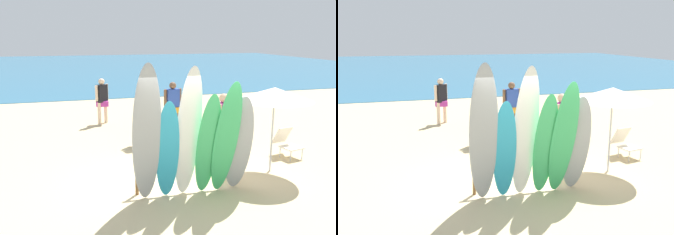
% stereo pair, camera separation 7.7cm
% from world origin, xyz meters
% --- Properties ---
extents(ground, '(60.00, 60.00, 0.00)m').
position_xyz_m(ground, '(0.00, 14.00, 0.00)').
color(ground, '#D3BC8C').
extents(ocean_water, '(60.00, 40.00, 0.02)m').
position_xyz_m(ocean_water, '(0.00, 31.58, 0.01)').
color(ocean_water, teal).
rests_on(ocean_water, ground).
extents(surfboard_rack, '(2.38, 0.07, 0.66)m').
position_xyz_m(surfboard_rack, '(0.00, 0.00, 0.51)').
color(surfboard_rack, brown).
rests_on(surfboard_rack, ground).
extents(surfboard_grey_0, '(0.58, 0.61, 2.77)m').
position_xyz_m(surfboard_grey_0, '(-1.01, -0.45, 1.39)').
color(surfboard_grey_0, '#999EA3').
rests_on(surfboard_grey_0, ground).
extents(surfboard_teal_1, '(0.51, 0.52, 2.05)m').
position_xyz_m(surfboard_teal_1, '(-0.59, -0.40, 1.03)').
color(surfboard_teal_1, '#289EC6').
rests_on(surfboard_teal_1, ground).
extents(surfboard_white_2, '(0.59, 0.60, 2.69)m').
position_xyz_m(surfboard_white_2, '(-0.17, -0.42, 1.35)').
color(surfboard_white_2, white).
rests_on(surfboard_white_2, ground).
extents(surfboard_green_3, '(0.48, 0.65, 2.18)m').
position_xyz_m(surfboard_green_3, '(0.22, -0.48, 1.09)').
color(surfboard_green_3, '#38B266').
rests_on(surfboard_green_3, ground).
extents(surfboard_green_4, '(0.59, 0.75, 2.41)m').
position_xyz_m(surfboard_green_4, '(0.58, -0.54, 1.20)').
color(surfboard_green_4, '#38B266').
rests_on(surfboard_green_4, ground).
extents(surfboard_grey_5, '(0.62, 0.57, 2.07)m').
position_xyz_m(surfboard_grey_5, '(0.94, -0.40, 1.04)').
color(surfboard_grey_5, '#999EA3').
rests_on(surfboard_grey_5, ground).
extents(beachgoer_strolling, '(0.64, 0.28, 1.69)m').
position_xyz_m(beachgoer_strolling, '(1.00, 4.61, 0.98)').
color(beachgoer_strolling, brown).
rests_on(beachgoer_strolling, ground).
extents(beachgoer_photographing, '(0.50, 0.45, 1.68)m').
position_xyz_m(beachgoer_photographing, '(-1.16, 6.42, 0.97)').
color(beachgoer_photographing, beige).
rests_on(beachgoer_photographing, ground).
extents(beachgoer_by_water, '(0.49, 0.51, 1.74)m').
position_xyz_m(beachgoer_by_water, '(1.51, 1.67, 1.00)').
color(beachgoer_by_water, tan).
rests_on(beachgoer_by_water, ground).
extents(beachgoer_near_rack, '(0.51, 0.46, 1.69)m').
position_xyz_m(beachgoer_near_rack, '(-0.10, 3.50, 0.98)').
color(beachgoer_near_rack, brown).
rests_on(beachgoer_near_rack, ground).
extents(beach_chair_red, '(0.64, 0.82, 0.80)m').
position_xyz_m(beach_chair_red, '(3.24, 1.32, 0.42)').
color(beach_chair_red, '#B7B7BC').
rests_on(beach_chair_red, ground).
extents(beach_chair_blue, '(0.54, 0.78, 0.79)m').
position_xyz_m(beach_chair_blue, '(2.47, 2.99, 0.42)').
color(beach_chair_blue, '#B7B7BC').
rests_on(beach_chair_blue, ground).
extents(beach_umbrella, '(1.77, 1.77, 2.04)m').
position_xyz_m(beach_umbrella, '(2.24, 0.45, 1.88)').
color(beach_umbrella, silver).
rests_on(beach_umbrella, ground).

